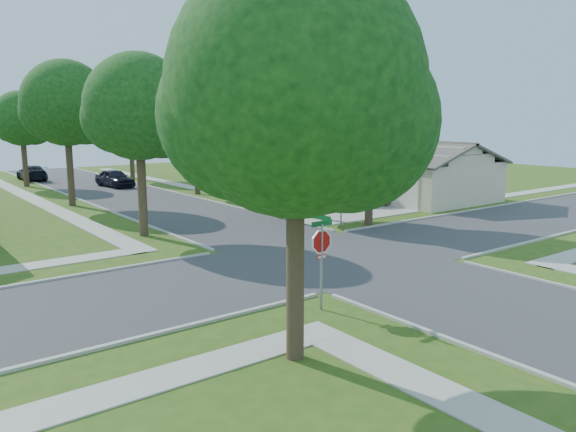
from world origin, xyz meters
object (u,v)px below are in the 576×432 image
(tree_ne_corner, at_px, (372,122))
(house_ne_near, at_px, (396,176))
(stop_sign_sw, at_px, (322,246))
(tree_w_mid, at_px, (67,107))
(tree_w_far, at_px, (22,121))
(house_ne_far, at_px, (260,161))
(tree_e_mid, at_px, (196,111))
(car_curb_west, at_px, (32,173))
(tree_e_near, at_px, (293,121))
(tree_e_far, at_px, (130,115))
(car_curb_east, at_px, (115,178))
(tree_sw_corner, at_px, (298,101))
(car_driveway, at_px, (376,196))
(stop_sign_ne, at_px, (341,190))
(tree_w_near, at_px, (140,112))

(tree_ne_corner, bearing_deg, house_ne_near, 35.18)
(stop_sign_sw, height_order, house_ne_near, house_ne_near)
(tree_w_mid, distance_m, tree_w_far, 13.04)
(tree_w_mid, height_order, house_ne_far, tree_w_mid)
(tree_e_mid, bearing_deg, car_curb_west, 114.33)
(tree_e_near, relative_size, house_ne_near, 0.61)
(tree_e_far, bearing_deg, tree_w_far, -180.00)
(car_curb_west, bearing_deg, car_curb_east, 115.38)
(car_curb_east, bearing_deg, tree_sw_corner, -111.41)
(tree_e_mid, relative_size, house_ne_near, 0.68)
(car_driveway, bearing_deg, car_curb_east, 51.00)
(tree_w_far, relative_size, car_curb_west, 1.65)
(tree_ne_corner, relative_size, car_curb_east, 1.96)
(tree_e_near, relative_size, tree_w_mid, 0.87)
(tree_w_far, bearing_deg, stop_sign_ne, -72.30)
(tree_e_far, bearing_deg, house_ne_far, -24.03)
(tree_e_near, relative_size, tree_e_mid, 0.90)
(tree_w_near, xyz_separation_m, car_curb_east, (5.84, 20.10, -5.36))
(stop_sign_sw, bearing_deg, house_ne_far, 58.45)
(house_ne_near, bearing_deg, tree_sw_corner, -142.48)
(stop_sign_ne, height_order, car_curb_east, stop_sign_ne)
(car_driveway, bearing_deg, house_ne_near, -38.71)
(stop_sign_ne, height_order, tree_ne_corner, tree_ne_corner)
(tree_ne_corner, height_order, house_ne_far, tree_ne_corner)
(tree_e_near, bearing_deg, car_curb_east, 100.02)
(car_curb_east, bearing_deg, house_ne_far, -8.36)
(tree_e_near, bearing_deg, tree_e_far, 90.00)
(tree_e_near, distance_m, tree_e_mid, 12.02)
(tree_e_far, xyz_separation_m, car_driveway, (6.75, -25.31, -5.33))
(house_ne_far, bearing_deg, tree_sw_corner, -123.06)
(tree_e_mid, bearing_deg, tree_w_mid, 180.00)
(car_driveway, distance_m, car_curb_west, 33.32)
(tree_w_far, bearing_deg, house_ne_near, -48.10)
(house_ne_far, height_order, car_driveway, house_ne_far)
(house_ne_far, bearing_deg, tree_w_far, 166.36)
(stop_sign_sw, xyz_separation_m, tree_w_mid, (0.06, 25.71, 4.46))
(tree_e_near, bearing_deg, tree_e_mid, 89.97)
(tree_e_mid, distance_m, tree_w_near, 15.25)
(stop_sign_ne, xyz_separation_m, house_ne_far, (11.29, 24.30, -0.51))
(tree_e_near, relative_size, house_ne_far, 0.61)
(stop_sign_sw, xyz_separation_m, tree_w_far, (0.05, 38.71, 3.48))
(tree_w_far, bearing_deg, stop_sign_sw, -90.07)
(tree_w_mid, xyz_separation_m, house_ne_near, (20.63, -10.01, -4.97))
(stop_sign_sw, height_order, car_curb_west, stop_sign_sw)
(tree_e_near, height_order, house_ne_far, tree_e_near)
(tree_w_mid, bearing_deg, tree_w_near, -90.02)
(stop_sign_sw, xyz_separation_m, car_curb_east, (5.90, 33.80, -1.28))
(tree_e_near, xyz_separation_m, tree_w_near, (-9.40, 0.00, 0.47))
(tree_e_far, distance_m, tree_sw_corner, 42.77)
(tree_e_near, distance_m, tree_w_mid, 15.26)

